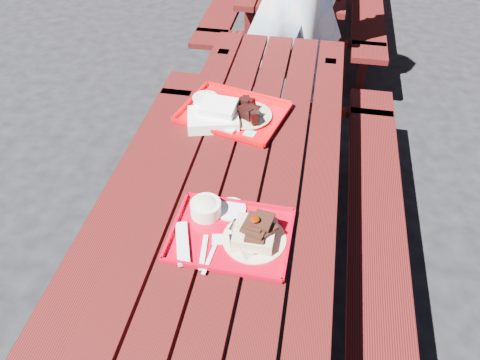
{
  "coord_description": "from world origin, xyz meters",
  "views": [
    {
      "loc": [
        0.23,
        -1.41,
        2.0
      ],
      "look_at": [
        0.0,
        -0.15,
        0.82
      ],
      "focal_mm": 35.0,
      "sensor_mm": 36.0,
      "label": 1
    }
  ],
  "objects": [
    {
      "name": "far_tray",
      "position": [
        -0.13,
        0.35,
        0.77
      ],
      "size": [
        0.53,
        0.46,
        0.08
      ],
      "color": "#DD0007",
      "rests_on": "picnic_table_near"
    },
    {
      "name": "near_tray",
      "position": [
        0.01,
        -0.35,
        0.78
      ],
      "size": [
        0.42,
        0.36,
        0.13
      ],
      "color": "#B30016",
      "rests_on": "picnic_table_near"
    },
    {
      "name": "picnic_table_near",
      "position": [
        -0.0,
        0.0,
        0.56
      ],
      "size": [
        1.41,
        2.4,
        0.75
      ],
      "color": "#470D0D",
      "rests_on": "ground"
    },
    {
      "name": "ground",
      "position": [
        0.0,
        0.0,
        0.0
      ],
      "size": [
        60.0,
        60.0,
        0.0
      ],
      "primitive_type": "plane",
      "color": "black",
      "rests_on": "ground"
    },
    {
      "name": "white_cloth",
      "position": [
        -0.19,
        0.28,
        0.79
      ],
      "size": [
        0.26,
        0.22,
        0.09
      ],
      "color": "white",
      "rests_on": "picnic_table_near"
    }
  ]
}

